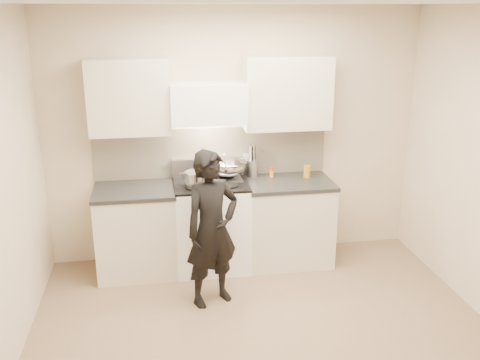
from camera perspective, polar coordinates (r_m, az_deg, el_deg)
name	(u,v)px	position (r m, az deg, el deg)	size (l,w,h in m)	color
ground_plane	(266,339)	(4.72, 2.79, -16.53)	(4.00, 4.00, 0.00)	#80654E
room_shell	(253,145)	(4.38, 1.37, 3.77)	(4.04, 3.54, 2.70)	beige
stove	(211,224)	(5.69, -3.07, -4.76)	(0.76, 0.65, 0.96)	white
counter_right	(287,221)	(5.83, 5.08, -4.37)	(0.92, 0.67, 0.92)	beige
counter_left	(137,230)	(5.68, -10.96, -5.30)	(0.82, 0.67, 0.92)	beige
wok	(228,166)	(5.65, -1.32, 1.48)	(0.41, 0.50, 0.33)	#B0B1B2
stock_pot	(195,179)	(5.38, -4.82, 0.16)	(0.31, 0.26, 0.14)	#B0B1B2
utensil_crock	(252,167)	(5.78, 1.31, 1.42)	(0.13, 0.13, 0.34)	#BCBDC0
spice_jar	(272,172)	(5.78, 3.40, 0.83)	(0.05, 0.05, 0.10)	orange
oil_glass	(307,171)	(5.80, 7.17, 0.93)	(0.08, 0.08, 0.13)	#B58318
person	(212,229)	(4.90, -3.01, -5.24)	(0.54, 0.36, 1.48)	black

